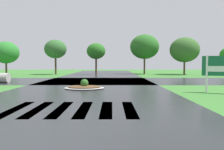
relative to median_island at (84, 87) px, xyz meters
The scene contains 6 objects.
asphalt_roadway 1.58m from the median_island, 75.45° to the right, with size 10.74×80.00×0.01m, color #232628.
asphalt_cross_road 7.29m from the median_island, 86.88° to the left, with size 90.00×9.66×0.01m, color #232628.
crosswalk_stripes 7.35m from the median_island, 86.90° to the right, with size 4.95×3.38×0.01m.
median_island is the anchor object (origin of this frame).
drainage_pipe_stack 9.56m from the median_island, 149.94° to the left, with size 1.56×0.97×0.91m.
background_treeline 21.33m from the median_island, 79.64° to the left, with size 38.51×6.63×6.53m.
Camera 1 is at (1.56, -4.84, 1.81)m, focal length 37.13 mm.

